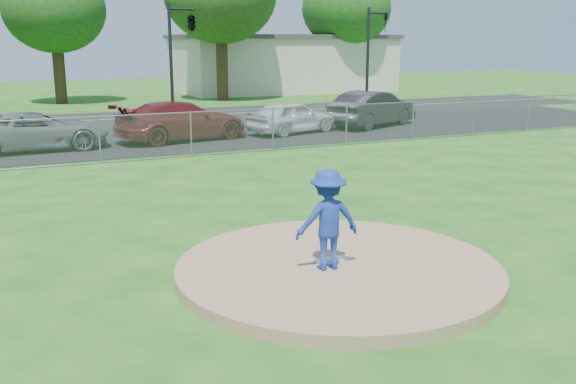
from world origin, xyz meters
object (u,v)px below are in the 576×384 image
Objects in this scene: traffic_signal_right at (372,50)px; commercial_building at (282,63)px; parked_car_gray at (37,131)px; parked_car_charcoal at (373,109)px; pitcher at (328,219)px; parked_car_darkred at (182,121)px; parked_car_pearl at (292,117)px; traffic_signal_center at (189,24)px.

commercial_building is at bearing 83.71° from traffic_signal_right.
parked_car_charcoal is (14.39, 0.65, 0.12)m from parked_car_gray.
parked_car_darkred is (1.98, 15.79, -0.25)m from pitcher.
commercial_building is 3.35× the size of parked_car_gray.
commercial_building is 3.11× the size of parked_car_darkred.
parked_car_pearl is at bearing -107.75° from pitcher.
parked_car_darkred is 9.07m from parked_car_charcoal.
traffic_signal_center is 3.41× the size of pitcher.
pitcher is 0.34× the size of parked_car_charcoal.
traffic_signal_right is at bearing -96.29° from commercial_building.
parked_car_darkred reaches higher than parked_car_gray.
commercial_building is at bearing -43.74° from parked_car_gray.
pitcher is (-4.23, -22.10, -3.59)m from traffic_signal_center.
parked_car_pearl is (6.73, 15.80, -0.32)m from pitcher.
traffic_signal_center reaches higher than pitcher.
pitcher is (-14.50, -22.10, -2.34)m from traffic_signal_right.
traffic_signal_right reaches higher than parked_car_gray.
pitcher is 0.31× the size of parked_car_darkred.
parked_car_darkred is 1.08× the size of parked_car_charcoal.
parked_car_gray is at bearing 73.62° from parked_car_pearl.
pitcher reaches higher than parked_car_gray.
traffic_signal_center is 1.38× the size of parked_car_pearl.
commercial_building reaches higher than parked_car_charcoal.
parked_car_gray is at bearing -131.16° from commercial_building.
traffic_signal_right is at bearing -55.06° from parked_car_charcoal.
traffic_signal_right is 19.17m from parked_car_gray.
traffic_signal_right is 10.35m from parked_car_pearl.
parked_car_darkred is (-12.52, -6.31, -2.59)m from traffic_signal_right.
parked_car_charcoal is at bearing -98.14° from parked_car_darkred.
traffic_signal_center is 1.15× the size of parked_car_gray.
traffic_signal_right reaches higher than parked_car_charcoal.
parked_car_darkred is 4.76m from parked_car_pearl.
commercial_building is 16.14m from traffic_signal_right.
parked_car_darkred is (5.33, 0.14, 0.08)m from parked_car_gray.
traffic_signal_right reaches higher than commercial_building.
traffic_signal_center reaches higher than parked_car_gray.
traffic_signal_center is 9.71m from parked_car_charcoal.
parked_car_darkred is at bearing -91.81° from pitcher.
traffic_signal_right is 1.15× the size of parked_car_gray.
traffic_signal_right is 7.22m from parked_car_charcoal.
pitcher is 16.01m from parked_car_gray.
traffic_signal_right is 1.06× the size of parked_car_darkred.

